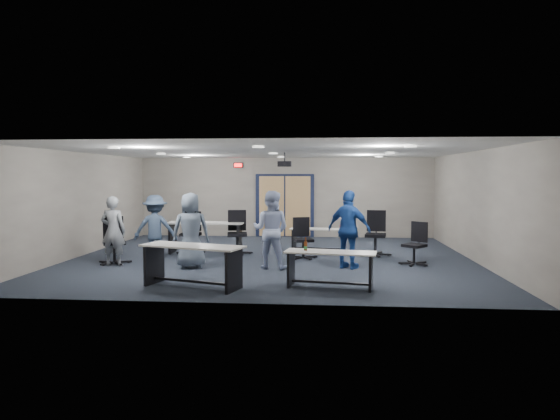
# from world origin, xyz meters

# --- Properties ---
(floor) EXTENTS (10.00, 10.00, 0.00)m
(floor) POSITION_xyz_m (0.00, 0.00, 0.00)
(floor) COLOR #1C232D
(floor) RESTS_ON ground
(back_wall) EXTENTS (10.00, 0.04, 2.70)m
(back_wall) POSITION_xyz_m (0.00, 4.50, 1.35)
(back_wall) COLOR slate
(back_wall) RESTS_ON floor
(front_wall) EXTENTS (10.00, 0.04, 2.70)m
(front_wall) POSITION_xyz_m (0.00, -4.50, 1.35)
(front_wall) COLOR slate
(front_wall) RESTS_ON floor
(left_wall) EXTENTS (0.04, 9.00, 2.70)m
(left_wall) POSITION_xyz_m (-5.00, 0.00, 1.35)
(left_wall) COLOR slate
(left_wall) RESTS_ON floor
(right_wall) EXTENTS (0.04, 9.00, 2.70)m
(right_wall) POSITION_xyz_m (5.00, 0.00, 1.35)
(right_wall) COLOR slate
(right_wall) RESTS_ON floor
(ceiling) EXTENTS (10.00, 9.00, 0.04)m
(ceiling) POSITION_xyz_m (0.00, 0.00, 2.70)
(ceiling) COLOR silver
(ceiling) RESTS_ON back_wall
(double_door) EXTENTS (2.00, 0.07, 2.20)m
(double_door) POSITION_xyz_m (0.00, 4.46, 1.05)
(double_door) COLOR black
(double_door) RESTS_ON back_wall
(exit_sign) EXTENTS (0.32, 0.07, 0.18)m
(exit_sign) POSITION_xyz_m (-1.60, 4.44, 2.45)
(exit_sign) COLOR black
(exit_sign) RESTS_ON back_wall
(ceiling_projector) EXTENTS (0.35, 0.32, 0.37)m
(ceiling_projector) POSITION_xyz_m (0.30, 0.50, 2.40)
(ceiling_projector) COLOR black
(ceiling_projector) RESTS_ON ceiling
(ceiling_can_lights) EXTENTS (6.24, 5.74, 0.02)m
(ceiling_can_lights) POSITION_xyz_m (0.00, 0.25, 2.67)
(ceiling_can_lights) COLOR white
(ceiling_can_lights) RESTS_ON ceiling
(table_front_left) EXTENTS (2.07, 1.20, 0.80)m
(table_front_left) POSITION_xyz_m (-1.14, -3.40, 0.54)
(table_front_left) COLOR beige
(table_front_left) RESTS_ON floor
(table_front_right) EXTENTS (1.76, 0.82, 0.94)m
(table_front_right) POSITION_xyz_m (1.43, -3.21, 0.47)
(table_front_right) COLOR beige
(table_front_right) RESTS_ON floor
(table_back_left) EXTENTS (2.08, 0.73, 0.84)m
(table_back_left) POSITION_xyz_m (-1.86, 0.70, 0.57)
(table_back_left) COLOR beige
(table_back_left) RESTS_ON floor
(table_back_right) EXTENTS (1.63, 0.75, 0.74)m
(table_back_right) POSITION_xyz_m (1.20, 1.24, 0.44)
(table_back_right) COLOR beige
(table_back_right) RESTS_ON floor
(chair_back_a) EXTENTS (0.71, 0.71, 1.12)m
(chair_back_a) POSITION_xyz_m (-2.26, 0.63, 0.56)
(chair_back_a) COLOR black
(chair_back_a) RESTS_ON floor
(chair_back_b) EXTENTS (0.86, 0.86, 1.17)m
(chair_back_b) POSITION_xyz_m (-0.97, 0.54, 0.59)
(chair_back_b) COLOR black
(chair_back_b) RESTS_ON floor
(chair_back_c) EXTENTS (0.81, 0.81, 1.03)m
(chair_back_c) POSITION_xyz_m (0.81, 0.01, 0.52)
(chair_back_c) COLOR black
(chair_back_c) RESTS_ON floor
(chair_back_d) EXTENTS (0.86, 0.86, 1.18)m
(chair_back_d) POSITION_xyz_m (2.68, 0.62, 0.59)
(chair_back_d) COLOR black
(chair_back_d) RESTS_ON floor
(chair_loose_left) EXTENTS (0.95, 0.95, 1.12)m
(chair_loose_left) POSITION_xyz_m (-3.63, -1.15, 0.56)
(chair_loose_left) COLOR black
(chair_loose_left) RESTS_ON floor
(chair_loose_right) EXTENTS (0.89, 0.89, 1.01)m
(chair_loose_right) POSITION_xyz_m (3.44, -0.66, 0.50)
(chair_loose_right) COLOR black
(chair_loose_right) RESTS_ON floor
(person_gray) EXTENTS (0.61, 0.41, 1.63)m
(person_gray) POSITION_xyz_m (-3.56, -1.35, 0.81)
(person_gray) COLOR gray
(person_gray) RESTS_ON floor
(person_plaid) EXTENTS (0.96, 0.77, 1.72)m
(person_plaid) POSITION_xyz_m (-1.68, -1.48, 0.86)
(person_plaid) COLOR slate
(person_plaid) RESTS_ON floor
(person_lightblue) EXTENTS (0.97, 0.82, 1.76)m
(person_lightblue) POSITION_xyz_m (0.13, -1.36, 0.88)
(person_lightblue) COLOR #A4B1D9
(person_lightblue) RESTS_ON floor
(person_navy) EXTENTS (1.12, 0.89, 1.77)m
(person_navy) POSITION_xyz_m (1.89, -1.23, 0.89)
(person_navy) COLOR navy
(person_navy) RESTS_ON floor
(person_back) EXTENTS (1.13, 0.75, 1.62)m
(person_back) POSITION_xyz_m (-2.80, -0.64, 0.81)
(person_back) COLOR #364862
(person_back) RESTS_ON floor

